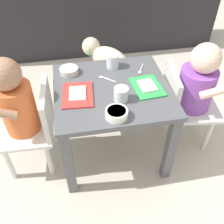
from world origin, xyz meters
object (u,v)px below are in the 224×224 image
object	(u,v)px
dog	(107,59)
cereal_bowl_left_side	(69,70)
water_cup_left	(113,62)
spoon_by_left_tray	(105,78)
dining_table	(112,101)
cereal_bowl_right_side	(117,113)
seated_child_right	(195,86)
food_tray_right	(147,87)
spoon_by_right_tray	(141,70)
seated_child_left	(20,106)
food_tray_left	(78,94)
water_cup_right	(121,95)

from	to	relation	value
dog	cereal_bowl_left_side	bearing A→B (deg)	-119.73
water_cup_left	spoon_by_left_tray	size ratio (longest dim) A/B	0.86
dining_table	cereal_bowl_right_side	xyz separation A→B (m)	(-0.02, -0.20, 0.10)
water_cup_left	seated_child_right	bearing A→B (deg)	-23.31
seated_child_right	food_tray_right	world-z (taller)	seated_child_right
food_tray_right	spoon_by_right_tray	world-z (taller)	food_tray_right
seated_child_left	cereal_bowl_right_side	size ratio (longest dim) A/B	6.83
dining_table	cereal_bowl_right_side	bearing A→B (deg)	-94.99
cereal_bowl_right_side	seated_child_right	bearing A→B (deg)	24.83
food_tray_left	water_cup_left	size ratio (longest dim) A/B	2.80
food_tray_left	spoon_by_right_tray	distance (m)	0.37
spoon_by_right_tray	dog	bearing A→B (deg)	100.90
food_tray_right	water_cup_right	size ratio (longest dim) A/B	2.85
cereal_bowl_left_side	spoon_by_right_tray	size ratio (longest dim) A/B	0.99
seated_child_left	water_cup_right	size ratio (longest dim) A/B	10.03
dining_table	water_cup_right	xyz separation A→B (m)	(0.02, -0.09, 0.11)
cereal_bowl_right_side	spoon_by_left_tray	bearing A→B (deg)	90.40
water_cup_left	dog	bearing A→B (deg)	84.97
water_cup_left	spoon_by_left_tray	distance (m)	0.12
cereal_bowl_right_side	spoon_by_left_tray	distance (m)	0.28
cereal_bowl_left_side	spoon_by_left_tray	bearing A→B (deg)	-26.10
cereal_bowl_left_side	spoon_by_right_tray	bearing A→B (deg)	-6.18
seated_child_right	food_tray_left	world-z (taller)	seated_child_right
seated_child_right	water_cup_left	world-z (taller)	seated_child_right
dining_table	seated_child_right	bearing A→B (deg)	1.37
cereal_bowl_right_side	food_tray_left	bearing A→B (deg)	130.56
seated_child_left	food_tray_left	size ratio (longest dim) A/B	3.31
water_cup_right	cereal_bowl_left_side	size ratio (longest dim) A/B	0.70
dog	water_cup_left	world-z (taller)	water_cup_left
water_cup_left	spoon_by_right_tray	size ratio (longest dim) A/B	0.75
dining_table	water_cup_left	world-z (taller)	water_cup_left
cereal_bowl_right_side	spoon_by_right_tray	bearing A→B (deg)	59.16
water_cup_right	spoon_by_right_tray	world-z (taller)	water_cup_right
dog	food_tray_left	xyz separation A→B (m)	(-0.24, -0.66, 0.23)
dog	spoon_by_left_tray	size ratio (longest dim) A/B	4.76
spoon_by_left_tray	food_tray_left	bearing A→B (deg)	-144.09
seated_child_left	water_cup_right	xyz separation A→B (m)	(0.46, -0.09, 0.07)
food_tray_right	water_cup_left	size ratio (longest dim) A/B	2.63
water_cup_left	cereal_bowl_right_side	xyz separation A→B (m)	(-0.05, -0.38, -0.01)
food_tray_right	spoon_by_left_tray	size ratio (longest dim) A/B	2.26
seated_child_left	seated_child_right	world-z (taller)	seated_child_left
food_tray_left	food_tray_right	size ratio (longest dim) A/B	1.07
spoon_by_right_tray	dining_table	bearing A→B (deg)	-144.87
dining_table	water_cup_right	bearing A→B (deg)	-75.62
food_tray_left	water_cup_right	world-z (taller)	water_cup_right
seated_child_left	cereal_bowl_right_side	xyz separation A→B (m)	(0.42, -0.19, 0.06)
food_tray_right	spoon_by_left_tray	distance (m)	0.21
food_tray_left	cereal_bowl_right_side	world-z (taller)	cereal_bowl_right_side
dog	food_tray_left	size ratio (longest dim) A/B	1.97
food_tray_left	dog	bearing A→B (deg)	69.94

